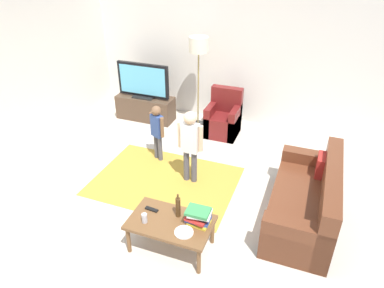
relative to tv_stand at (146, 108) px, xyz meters
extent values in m
plane|color=beige|center=(1.69, -2.30, -0.24)|extent=(7.80, 7.80, 0.00)
cube|color=silver|center=(1.69, 0.70, 1.11)|extent=(6.00, 0.12, 2.70)
cube|color=#B28C33|center=(1.31, -1.90, -0.24)|extent=(2.20, 1.60, 0.01)
cube|color=#4C3828|center=(0.00, 0.00, 0.01)|extent=(1.20, 0.44, 0.50)
cube|color=black|center=(0.00, -0.05, -0.14)|extent=(1.10, 0.32, 0.03)
cube|color=black|center=(0.00, -0.02, 0.27)|extent=(0.44, 0.28, 0.03)
cube|color=black|center=(0.00, -0.02, 0.63)|extent=(1.10, 0.07, 0.68)
cube|color=#59B2D8|center=(0.00, -0.06, 0.63)|extent=(1.00, 0.01, 0.58)
cube|color=brown|center=(3.39, -2.02, -0.03)|extent=(0.80, 1.80, 0.42)
cube|color=brown|center=(3.69, -2.02, 0.19)|extent=(0.20, 1.80, 0.86)
cube|color=brown|center=(3.39, -2.82, 0.06)|extent=(0.80, 0.20, 0.60)
cube|color=brown|center=(3.39, -1.22, 0.06)|extent=(0.80, 0.20, 0.60)
cube|color=#B22823|center=(3.54, -1.47, 0.32)|extent=(0.10, 0.32, 0.32)
cube|color=maroon|center=(1.72, -0.10, -0.03)|extent=(0.60, 0.60, 0.42)
cube|color=maroon|center=(1.72, 0.12, 0.21)|extent=(0.60, 0.16, 0.90)
cube|color=maroon|center=(1.48, -0.10, 0.06)|extent=(0.12, 0.60, 0.60)
cube|color=maroon|center=(1.96, -0.10, 0.06)|extent=(0.12, 0.60, 0.60)
cylinder|color=#262626|center=(1.12, 0.15, -0.23)|extent=(0.28, 0.28, 0.02)
cylinder|color=#99844C|center=(1.12, 0.15, 0.52)|extent=(0.03, 0.03, 1.50)
cylinder|color=silver|center=(1.12, 0.15, 1.40)|extent=(0.36, 0.36, 0.28)
cylinder|color=#4C4C59|center=(0.88, -1.31, -0.02)|extent=(0.08, 0.08, 0.45)
cylinder|color=#4C4C59|center=(0.98, -1.36, -0.02)|extent=(0.08, 0.08, 0.45)
cube|color=#2D478C|center=(0.93, -1.34, 0.40)|extent=(0.24, 0.20, 0.39)
sphere|color=brown|center=(0.93, -1.34, 0.67)|extent=(0.16, 0.16, 0.16)
cylinder|color=brown|center=(0.81, -1.28, 0.42)|extent=(0.06, 0.06, 0.35)
cylinder|color=brown|center=(1.06, -1.40, 0.42)|extent=(0.06, 0.06, 0.35)
cylinder|color=#4C4C59|center=(1.61, -1.73, 0.03)|extent=(0.09, 0.09, 0.54)
cylinder|color=#4C4C59|center=(1.74, -1.73, 0.03)|extent=(0.09, 0.09, 0.54)
cube|color=white|center=(1.68, -1.73, 0.53)|extent=(0.26, 0.15, 0.46)
sphere|color=beige|center=(1.68, -1.73, 0.85)|extent=(0.19, 0.19, 0.19)
cylinder|color=beige|center=(1.51, -1.73, 0.55)|extent=(0.07, 0.07, 0.42)
cylinder|color=beige|center=(1.84, -1.74, 0.55)|extent=(0.07, 0.07, 0.42)
cube|color=brown|center=(1.96, -3.12, 0.16)|extent=(1.00, 0.60, 0.04)
cylinder|color=brown|center=(1.51, -3.37, -0.05)|extent=(0.05, 0.05, 0.38)
cylinder|color=brown|center=(2.41, -3.37, -0.05)|extent=(0.05, 0.05, 0.38)
cylinder|color=brown|center=(1.51, -2.87, -0.05)|extent=(0.05, 0.05, 0.38)
cylinder|color=brown|center=(2.41, -2.87, -0.05)|extent=(0.05, 0.05, 0.38)
cube|color=yellow|center=(2.29, -3.03, 0.19)|extent=(0.26, 0.21, 0.03)
cube|color=#334CA5|center=(2.27, -3.01, 0.22)|extent=(0.28, 0.19, 0.04)
cube|color=red|center=(2.27, -3.03, 0.26)|extent=(0.28, 0.25, 0.03)
cube|color=black|center=(2.29, -3.00, 0.29)|extent=(0.25, 0.20, 0.04)
cube|color=white|center=(2.29, -3.02, 0.33)|extent=(0.29, 0.24, 0.03)
cube|color=#388C4C|center=(2.27, -3.03, 0.36)|extent=(0.28, 0.22, 0.04)
cylinder|color=#4C3319|center=(2.01, -3.00, 0.31)|extent=(0.06, 0.06, 0.27)
cylinder|color=#4C3319|center=(2.01, -3.00, 0.47)|extent=(0.02, 0.02, 0.06)
cube|color=black|center=(1.66, -3.02, 0.19)|extent=(0.17, 0.06, 0.02)
cylinder|color=silver|center=(1.68, -3.24, 0.24)|extent=(0.07, 0.07, 0.12)
cylinder|color=white|center=(2.18, -3.24, 0.18)|extent=(0.22, 0.22, 0.02)
cube|color=silver|center=(2.20, -3.24, 0.19)|extent=(0.15, 0.04, 0.01)
camera|label=1|loc=(3.31, -5.94, 3.07)|focal=32.75mm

